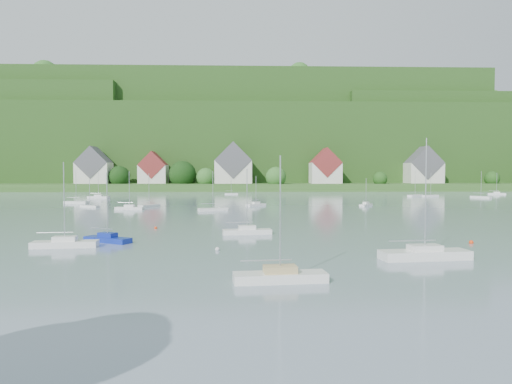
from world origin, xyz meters
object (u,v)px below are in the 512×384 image
near_sailboat_0 (65,243)px  near_sailboat_4 (425,253)px  near_sailboat_1 (108,238)px  near_sailboat_2 (280,275)px  near_sailboat_3 (247,231)px

near_sailboat_0 → near_sailboat_4: bearing=-18.0°
near_sailboat_1 → near_sailboat_0: bearing=-107.1°
near_sailboat_4 → near_sailboat_2: bearing=-155.8°
near_sailboat_1 → near_sailboat_4: bearing=8.5°
near_sailboat_1 → near_sailboat_2: (17.51, -18.97, 0.03)m
near_sailboat_2 → near_sailboat_4: (13.56, 7.96, 0.06)m
near_sailboat_2 → near_sailboat_1: bearing=127.2°
near_sailboat_4 → near_sailboat_0: bearing=161.3°
near_sailboat_3 → near_sailboat_1: bearing=-165.6°
near_sailboat_0 → near_sailboat_3: bearing=21.2°
near_sailboat_3 → near_sailboat_2: bearing=-92.5°
near_sailboat_0 → near_sailboat_4: size_ratio=0.82×
near_sailboat_2 → near_sailboat_4: 15.72m
near_sailboat_0 → near_sailboat_3: size_ratio=1.07×
near_sailboat_0 → near_sailboat_1: (3.38, 3.37, -0.03)m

